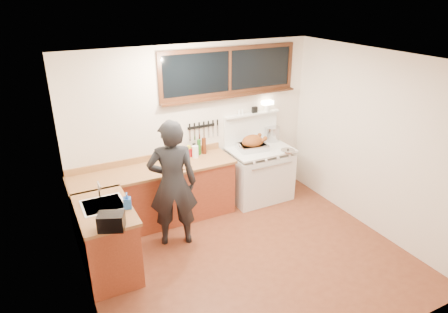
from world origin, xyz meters
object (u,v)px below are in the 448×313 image
vintage_stove (259,172)px  roast_turkey (253,144)px  man (173,184)px  cutting_board (174,164)px

vintage_stove → roast_turkey: vintage_stove is taller
man → cutting_board: man is taller
cutting_board → roast_turkey: size_ratio=0.98×
cutting_board → man: bearing=-113.1°
man → roast_turkey: bearing=20.1°
vintage_stove → man: 1.88m
vintage_stove → man: man is taller
roast_turkey → cutting_board: bearing=-176.2°
cutting_board → vintage_stove: bearing=3.1°
roast_turkey → vintage_stove: bearing=-4.3°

